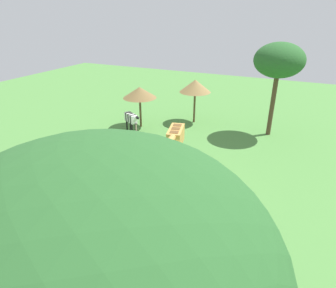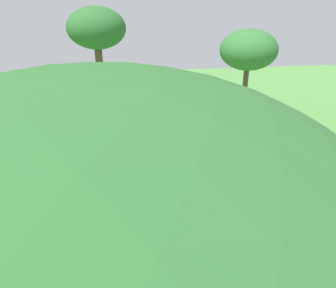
{
  "view_description": "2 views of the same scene",
  "coord_description": "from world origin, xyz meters",
  "px_view_note": "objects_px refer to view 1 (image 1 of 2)",
  "views": [
    {
      "loc": [
        10.86,
        4.96,
        8.29
      ],
      "look_at": [
        -0.76,
        -0.46,
        2.41
      ],
      "focal_mm": 31.31,
      "sensor_mm": 36.0,
      "label": 1
    },
    {
      "loc": [
        -11.57,
        3.15,
        6.63
      ],
      "look_at": [
        -0.55,
        0.93,
        2.0
      ],
      "focal_mm": 33.03,
      "sensor_mm": 36.0,
      "label": 2
    }
  ],
  "objects_px": {
    "visitor": "(178,201)",
    "ostrich": "(138,138)",
    "tree_west": "(279,61)",
    "tree_northeast": "(100,276)",
    "info_sign": "(124,210)",
    "shade_hut_near": "(140,93)",
    "zebra": "(131,119)",
    "giraffe": "(175,141)",
    "shade_hut_far": "(195,86)"
  },
  "relations": [
    {
      "from": "visitor",
      "to": "tree_northeast",
      "type": "height_order",
      "value": "tree_northeast"
    },
    {
      "from": "visitor",
      "to": "shade_hut_near",
      "type": "xyz_separation_m",
      "value": [
        -8.96,
        -6.99,
        1.79
      ]
    },
    {
      "from": "zebra",
      "to": "ostrich",
      "type": "distance_m",
      "value": 3.56
    },
    {
      "from": "tree_northeast",
      "to": "info_sign",
      "type": "bearing_deg",
      "value": -146.55
    },
    {
      "from": "shade_hut_far",
      "to": "zebra",
      "type": "bearing_deg",
      "value": -36.6
    },
    {
      "from": "giraffe",
      "to": "tree_west",
      "type": "xyz_separation_m",
      "value": [
        -8.41,
        3.79,
        3.1
      ]
    },
    {
      "from": "visitor",
      "to": "shade_hut_far",
      "type": "relative_size",
      "value": 0.5
    },
    {
      "from": "zebra",
      "to": "shade_hut_near",
      "type": "bearing_deg",
      "value": -173.25
    },
    {
      "from": "giraffe",
      "to": "shade_hut_far",
      "type": "xyz_separation_m",
      "value": [
        -8.52,
        -2.04,
        0.81
      ]
    },
    {
      "from": "shade_hut_near",
      "to": "shade_hut_far",
      "type": "xyz_separation_m",
      "value": [
        -2.68,
        3.4,
        0.26
      ]
    },
    {
      "from": "visitor",
      "to": "tree_west",
      "type": "bearing_deg",
      "value": 169.01
    },
    {
      "from": "zebra",
      "to": "visitor",
      "type": "bearing_deg",
      "value": 42.91
    },
    {
      "from": "tree_northeast",
      "to": "visitor",
      "type": "bearing_deg",
      "value": -162.66
    },
    {
      "from": "info_sign",
      "to": "tree_northeast",
      "type": "bearing_deg",
      "value": 33.45
    },
    {
      "from": "giraffe",
      "to": "zebra",
      "type": "distance_m",
      "value": 6.79
    },
    {
      "from": "giraffe",
      "to": "tree_northeast",
      "type": "distance_m",
      "value": 12.35
    },
    {
      "from": "tree_west",
      "to": "tree_northeast",
      "type": "bearing_deg",
      "value": 0.71
    },
    {
      "from": "visitor",
      "to": "zebra",
      "type": "height_order",
      "value": "visitor"
    },
    {
      "from": "shade_hut_near",
      "to": "info_sign",
      "type": "height_order",
      "value": "shade_hut_near"
    },
    {
      "from": "tree_northeast",
      "to": "ostrich",
      "type": "bearing_deg",
      "value": -150.34
    },
    {
      "from": "visitor",
      "to": "tree_west",
      "type": "relative_size",
      "value": 0.27
    },
    {
      "from": "ostrich",
      "to": "info_sign",
      "type": "height_order",
      "value": "ostrich"
    },
    {
      "from": "giraffe",
      "to": "tree_northeast",
      "type": "height_order",
      "value": "tree_northeast"
    },
    {
      "from": "visitor",
      "to": "ostrich",
      "type": "height_order",
      "value": "ostrich"
    },
    {
      "from": "zebra",
      "to": "shade_hut_far",
      "type": "height_order",
      "value": "shade_hut_far"
    },
    {
      "from": "zebra",
      "to": "tree_west",
      "type": "height_order",
      "value": "tree_west"
    },
    {
      "from": "giraffe",
      "to": "ostrich",
      "type": "height_order",
      "value": "giraffe"
    },
    {
      "from": "ostrich",
      "to": "info_sign",
      "type": "relative_size",
      "value": 1.7
    },
    {
      "from": "zebra",
      "to": "shade_hut_far",
      "type": "xyz_separation_m",
      "value": [
        -4.32,
        3.21,
        1.78
      ]
    },
    {
      "from": "tree_west",
      "to": "visitor",
      "type": "bearing_deg",
      "value": -10.99
    },
    {
      "from": "tree_northeast",
      "to": "info_sign",
      "type": "relative_size",
      "value": 5.51
    },
    {
      "from": "tree_northeast",
      "to": "shade_hut_far",
      "type": "bearing_deg",
      "value": -162.78
    },
    {
      "from": "visitor",
      "to": "shade_hut_near",
      "type": "height_order",
      "value": "shade_hut_near"
    },
    {
      "from": "visitor",
      "to": "ostrich",
      "type": "bearing_deg",
      "value": -134.35
    },
    {
      "from": "tree_west",
      "to": "ostrich",
      "type": "bearing_deg",
      "value": -44.31
    },
    {
      "from": "visitor",
      "to": "info_sign",
      "type": "bearing_deg",
      "value": -47.21
    },
    {
      "from": "zebra",
      "to": "tree_northeast",
      "type": "bearing_deg",
      "value": 31.31
    },
    {
      "from": "zebra",
      "to": "shade_hut_far",
      "type": "relative_size",
      "value": 0.5
    },
    {
      "from": "visitor",
      "to": "shade_hut_near",
      "type": "distance_m",
      "value": 11.51
    },
    {
      "from": "shade_hut_near",
      "to": "info_sign",
      "type": "relative_size",
      "value": 2.36
    },
    {
      "from": "shade_hut_near",
      "to": "shade_hut_far",
      "type": "height_order",
      "value": "shade_hut_far"
    },
    {
      "from": "giraffe",
      "to": "visitor",
      "type": "height_order",
      "value": "giraffe"
    },
    {
      "from": "giraffe",
      "to": "visitor",
      "type": "relative_size",
      "value": 2.13
    },
    {
      "from": "zebra",
      "to": "info_sign",
      "type": "relative_size",
      "value": 1.29
    },
    {
      "from": "tree_northeast",
      "to": "zebra",
      "type": "bearing_deg",
      "value": -148.69
    },
    {
      "from": "visitor",
      "to": "info_sign",
      "type": "xyz_separation_m",
      "value": [
        1.59,
        -1.72,
        0.05
      ]
    },
    {
      "from": "zebra",
      "to": "tree_west",
      "type": "xyz_separation_m",
      "value": [
        -4.21,
        9.04,
        4.07
      ]
    },
    {
      "from": "shade_hut_near",
      "to": "tree_west",
      "type": "height_order",
      "value": "tree_west"
    },
    {
      "from": "visitor",
      "to": "shade_hut_far",
      "type": "xyz_separation_m",
      "value": [
        -11.64,
        -3.59,
        2.04
      ]
    },
    {
      "from": "tree_northeast",
      "to": "tree_west",
      "type": "xyz_separation_m",
      "value": [
        -19.47,
        -0.24,
        -0.66
      ]
    }
  ]
}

